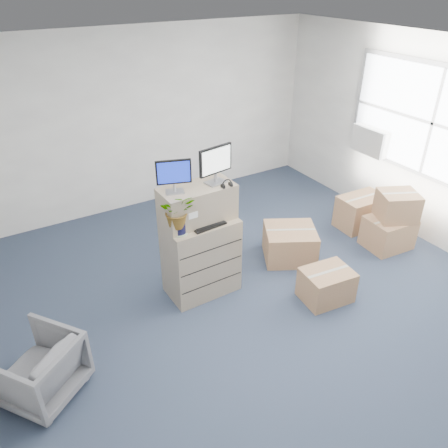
{
  "coord_description": "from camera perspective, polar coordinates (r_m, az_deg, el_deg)",
  "views": [
    {
      "loc": [
        -2.36,
        -2.93,
        3.5
      ],
      "look_at": [
        -0.36,
        0.4,
        1.2
      ],
      "focal_mm": 35.0,
      "sensor_mm": 36.0,
      "label": 1
    }
  ],
  "objects": [
    {
      "name": "monitor_left",
      "position": [
        4.65,
        -6.58,
        6.44
      ],
      "size": [
        0.36,
        0.2,
        0.37
      ],
      "rotation": [
        0.0,
        0.0,
        -0.32
      ],
      "color": "#99999E",
      "rests_on": "filing_cabinet_upper"
    },
    {
      "name": "ac_unit",
      "position": [
        7.17,
        18.7,
        10.31
      ],
      "size": [
        0.24,
        0.6,
        0.4
      ],
      "primitive_type": "cube",
      "color": "silver",
      "rests_on": "wall_right"
    },
    {
      "name": "external_drive",
      "position": [
        5.21,
        -0.2,
        2.05
      ],
      "size": [
        0.19,
        0.16,
        0.05
      ],
      "primitive_type": "cube",
      "rotation": [
        0.0,
        0.0,
        -0.19
      ],
      "color": "black",
      "rests_on": "filing_cabinet_lower"
    },
    {
      "name": "office_chair",
      "position": [
        4.53,
        -23.19,
        -16.69
      ],
      "size": [
        0.92,
        0.91,
        0.69
      ],
      "primitive_type": "imported",
      "rotation": [
        0.0,
        0.0,
        3.78
      ],
      "color": "#5D5D62",
      "rests_on": "ground"
    },
    {
      "name": "wall_back",
      "position": [
        7.17,
        -10.6,
        13.11
      ],
      "size": [
        6.0,
        0.02,
        2.8
      ],
      "primitive_type": "cube",
      "color": "beige",
      "rests_on": "ground"
    },
    {
      "name": "water_bottle",
      "position": [
        4.96,
        -2.95,
        1.61
      ],
      "size": [
        0.06,
        0.06,
        0.23
      ],
      "primitive_type": "cylinder",
      "color": "gray",
      "rests_on": "filing_cabinet_lower"
    },
    {
      "name": "tissue_box",
      "position": [
        5.15,
        -0.28,
        2.56
      ],
      "size": [
        0.25,
        0.14,
        0.09
      ],
      "primitive_type": "cube",
      "rotation": [
        0.0,
        0.0,
        0.09
      ],
      "color": "#3B81C9",
      "rests_on": "external_drive"
    },
    {
      "name": "filing_cabinet_upper",
      "position": [
        4.93,
        -3.49,
        2.67
      ],
      "size": [
        0.85,
        0.44,
        0.42
      ],
      "primitive_type": "cube",
      "rotation": [
        0.0,
        0.0,
        0.02
      ],
      "color": "tan",
      "rests_on": "filing_cabinet_lower"
    },
    {
      "name": "mouse",
      "position": [
        5.05,
        0.98,
        0.93
      ],
      "size": [
        0.09,
        0.06,
        0.03
      ],
      "primitive_type": "ellipsoid",
      "rotation": [
        0.0,
        0.0,
        -0.15
      ],
      "color": "silver",
      "rests_on": "filing_cabinet_lower"
    },
    {
      "name": "phone_dock",
      "position": [
        5.0,
        -4.03,
        0.92
      ],
      "size": [
        0.06,
        0.05,
        0.13
      ],
      "rotation": [
        0.0,
        0.0,
        0.02
      ],
      "color": "silver",
      "rests_on": "filing_cabinet_lower"
    },
    {
      "name": "monitor_right",
      "position": [
        4.82,
        -1.1,
        7.98
      ],
      "size": [
        0.43,
        0.2,
        0.43
      ],
      "rotation": [
        0.0,
        0.0,
        0.17
      ],
      "color": "#99999E",
      "rests_on": "filing_cabinet_upper"
    },
    {
      "name": "filing_cabinet_lower",
      "position": [
        5.26,
        -3.01,
        -4.29
      ],
      "size": [
        0.85,
        0.53,
        0.98
      ],
      "primitive_type": "cube",
      "rotation": [
        0.0,
        0.0,
        0.02
      ],
      "color": "tan",
      "rests_on": "ground"
    },
    {
      "name": "potted_plant",
      "position": [
        4.69,
        -6.04,
        1.21
      ],
      "size": [
        0.48,
        0.5,
        0.4
      ],
      "rotation": [
        0.0,
        0.0,
        0.02
      ],
      "color": "#9EB491",
      "rests_on": "filing_cabinet_lower"
    },
    {
      "name": "ground",
      "position": [
        5.14,
        5.91,
        -12.51
      ],
      "size": [
        7.0,
        7.0,
        0.0
      ],
      "primitive_type": "plane",
      "color": "#293549",
      "rests_on": "ground"
    },
    {
      "name": "window",
      "position": [
        6.57,
        25.75,
        11.78
      ],
      "size": [
        0.07,
        2.72,
        1.52
      ],
      "color": "gray",
      "rests_on": "wall_right"
    },
    {
      "name": "keyboard",
      "position": [
        4.9,
        -2.04,
        -0.16
      ],
      "size": [
        0.41,
        0.2,
        0.02
      ],
      "primitive_type": "cube",
      "rotation": [
        0.0,
        0.0,
        0.08
      ],
      "color": "black",
      "rests_on": "filing_cabinet_lower"
    },
    {
      "name": "cardboard_boxes",
      "position": [
        6.33,
        15.85,
        -1.18
      ],
      "size": [
        2.31,
        1.6,
        0.84
      ],
      "color": "#9D734C",
      "rests_on": "ground"
    },
    {
      "name": "headphones",
      "position": [
        4.81,
        0.36,
        5.22
      ],
      "size": [
        0.12,
        0.02,
        0.12
      ],
      "primitive_type": "torus",
      "rotation": [
        1.57,
        0.0,
        0.02
      ],
      "color": "black",
      "rests_on": "filing_cabinet_upper"
    }
  ]
}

